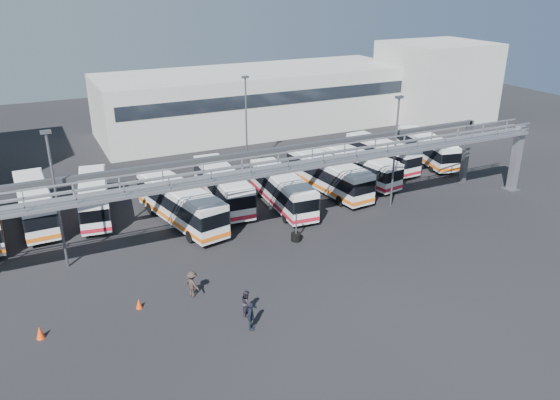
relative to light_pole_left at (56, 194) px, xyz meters
name	(u,v)px	position (x,y,z in m)	size (l,w,h in m)	color
ground	(313,268)	(16.00, -8.00, -5.73)	(140.00, 140.00, 0.00)	black
gantry	(278,172)	(16.00, -2.13, -0.22)	(51.40, 5.15, 7.10)	#919399
warehouse	(256,100)	(28.00, 30.00, -1.73)	(42.00, 14.00, 8.00)	#9E9E99
building_right	(436,81)	(54.00, 24.00, -0.23)	(14.00, 12.00, 11.00)	#B2B2AD
light_pole_left	(56,194)	(0.00, 0.00, 0.00)	(0.70, 0.35, 10.21)	#4C4F54
light_pole_mid	(395,147)	(28.00, -1.00, 0.00)	(0.70, 0.35, 10.21)	#4C4F54
light_pole_back	(246,119)	(20.00, 14.00, 0.00)	(0.70, 0.35, 10.21)	#4C4F54
bus_1	(35,203)	(-1.45, 9.27, -3.89)	(2.93, 11.04, 3.33)	silver
bus_2	(94,197)	(3.32, 8.74, -3.98)	(3.75, 10.61, 3.15)	silver
bus_3	(180,203)	(9.63, 3.68, -3.81)	(4.94, 11.72, 3.47)	silver
bus_4	(222,185)	(14.34, 6.25, -3.86)	(3.17, 11.21, 3.37)	silver
bus_5	(282,188)	(19.00, 3.28, -3.94)	(3.12, 10.76, 3.23)	silver
bus_6	(328,174)	(24.66, 4.72, -3.86)	(3.62, 11.31, 3.38)	silver
bus_7	(357,165)	(28.88, 5.99, -3.98)	(4.19, 10.64, 3.15)	silver
bus_8	(382,153)	(33.73, 8.54, -4.05)	(3.19, 10.14, 3.03)	silver
bus_9	(427,147)	(39.42, 7.90, -4.00)	(4.28, 10.57, 3.13)	silver
pedestrian_b	(247,303)	(9.44, -11.32, -4.88)	(0.83, 0.64, 1.70)	#27202D
pedestrian_c	(192,284)	(7.03, -7.81, -4.82)	(1.18, 0.68, 1.82)	#322521
pedestrian_d	(251,316)	(9.06, -12.84, -4.83)	(1.06, 0.44, 1.80)	#1C2132
cone_left	(40,332)	(-2.37, -8.31, -5.34)	(0.49, 0.49, 0.78)	#F03D0D
cone_right	(139,304)	(3.51, -7.68, -5.40)	(0.41, 0.41, 0.66)	#F03D0D
tire_stack	(296,236)	(16.93, -3.50, -5.33)	(0.82, 0.82, 2.35)	black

